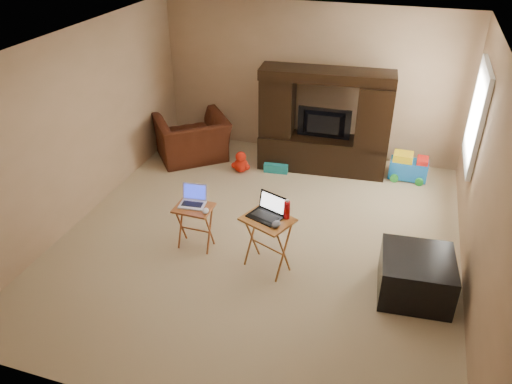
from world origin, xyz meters
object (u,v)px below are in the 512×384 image
(mouse_right, at_px, (276,224))
(tray_table_right, at_px, (267,244))
(tray_table_left, at_px, (195,227))
(laptop_right, at_px, (265,208))
(recliner, at_px, (192,139))
(water_bottle, at_px, (287,210))
(child_rocker, at_px, (278,154))
(push_toy, at_px, (409,166))
(television, at_px, (323,125))
(mouse_left, at_px, (206,211))
(plush_toy, at_px, (241,162))
(entertainment_center, at_px, (324,122))
(ottoman, at_px, (416,276))
(laptop_left, at_px, (192,197))

(mouse_right, bearing_deg, tray_table_right, 137.29)
(tray_table_left, height_order, laptop_right, laptop_right)
(recliner, relative_size, water_bottle, 5.19)
(child_rocker, distance_m, tray_table_left, 2.39)
(recliner, bearing_deg, push_toy, 146.87)
(television, relative_size, tray_table_right, 1.19)
(child_rocker, xyz_separation_m, mouse_right, (0.70, -2.61, 0.48))
(tray_table_right, relative_size, mouse_left, 5.88)
(television, distance_m, plush_toy, 1.43)
(entertainment_center, bearing_deg, ottoman, -64.02)
(laptop_left, bearing_deg, recliner, 108.02)
(mouse_left, bearing_deg, plush_toy, 98.11)
(television, height_order, push_toy, television)
(tray_table_left, bearing_deg, laptop_right, -5.88)
(television, distance_m, push_toy, 1.50)
(ottoman, height_order, laptop_right, laptop_right)
(recliner, height_order, push_toy, recliner)
(laptop_right, bearing_deg, tray_table_left, -166.17)
(television, distance_m, recliner, 2.21)
(mouse_right, bearing_deg, mouse_left, 168.66)
(tray_table_left, bearing_deg, water_bottle, -1.59)
(laptop_left, bearing_deg, child_rocker, 72.74)
(tray_table_right, bearing_deg, push_toy, 84.59)
(mouse_right, xyz_separation_m, water_bottle, (0.07, 0.20, 0.08))
(push_toy, height_order, water_bottle, water_bottle)
(push_toy, height_order, ottoman, ottoman)
(push_toy, bearing_deg, television, -174.17)
(plush_toy, bearing_deg, mouse_left, -81.89)
(tray_table_left, distance_m, tray_table_right, 1.00)
(ottoman, distance_m, laptop_left, 2.75)
(tray_table_right, height_order, water_bottle, water_bottle)
(child_rocker, distance_m, push_toy, 2.08)
(laptop_right, distance_m, mouse_right, 0.24)
(television, relative_size, laptop_left, 2.72)
(ottoman, bearing_deg, tray_table_right, -177.95)
(television, bearing_deg, water_bottle, 90.89)
(television, relative_size, ottoman, 1.08)
(child_rocker, bearing_deg, tray_table_left, -105.36)
(entertainment_center, relative_size, laptop_left, 6.55)
(child_rocker, relative_size, tray_table_right, 0.73)
(tray_table_left, xyz_separation_m, water_bottle, (1.19, -0.06, 0.52))
(tray_table_right, relative_size, water_bottle, 3.25)
(ottoman, distance_m, tray_table_left, 2.68)
(entertainment_center, relative_size, water_bottle, 9.34)
(child_rocker, relative_size, plush_toy, 1.43)
(tray_table_right, height_order, mouse_right, mouse_right)
(tray_table_right, bearing_deg, mouse_right, -20.04)
(tray_table_left, bearing_deg, plush_toy, 94.31)
(entertainment_center, relative_size, mouse_right, 14.15)
(push_toy, relative_size, ottoman, 0.76)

